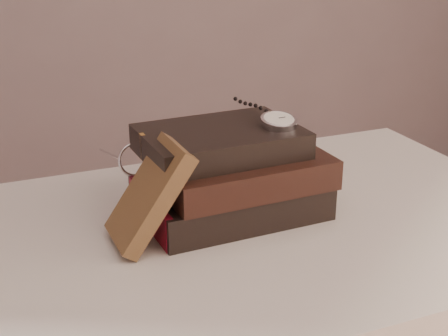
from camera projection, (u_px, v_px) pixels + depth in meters
name	position (u px, v px, depth m)	size (l,w,h in m)	color
table	(229.00, 279.00, 0.99)	(1.00, 0.60, 0.75)	beige
book_stack	(231.00, 174.00, 0.98)	(0.28, 0.20, 0.14)	black
journal	(149.00, 195.00, 0.89)	(0.02, 0.10, 0.16)	#452E1A
pocket_watch	(277.00, 120.00, 0.97)	(0.06, 0.16, 0.02)	silver
eyeglasses	(151.00, 156.00, 1.02)	(0.12, 0.13, 0.05)	silver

